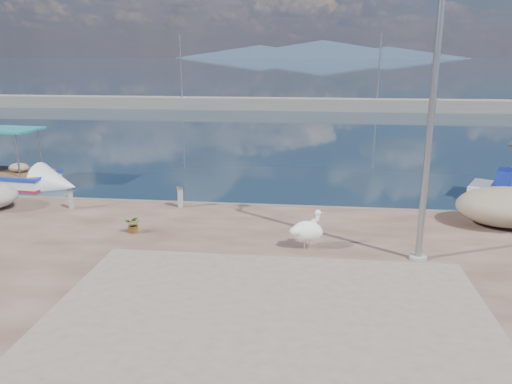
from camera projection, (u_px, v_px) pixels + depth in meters
The scene contains 11 objects.
ground at pixel (239, 281), 12.74m from camera, with size 1400.00×1400.00×0.00m, color #162635.
quay_patch at pixel (267, 327), 9.62m from camera, with size 9.00×7.00×0.01m, color gray.
breakwater at pixel (297, 104), 50.85m from camera, with size 120.00×2.20×7.50m.
mountains at pixel (318, 50), 631.69m from camera, with size 370.00×280.00×22.00m.
boat_left at pixel (5, 179), 22.01m from camera, with size 6.22×2.57×2.91m.
pelican at pixel (308, 231), 13.37m from camera, with size 1.12×0.79×1.08m.
lamp_post at pixel (430, 131), 11.94m from camera, with size 0.44×0.96×7.00m.
bollard_near at pixel (180, 196), 17.01m from camera, with size 0.25×0.25×0.75m.
bollard_far at pixel (71, 198), 16.88m from camera, with size 0.22×0.22×0.67m.
potted_plant at pixel (134, 224), 14.64m from camera, with size 0.47×0.41×0.52m, color #33722D.
net_pile_c at pixel (507, 207), 15.19m from camera, with size 2.99×2.14×1.17m, color tan.
Camera 1 is at (1.78, -11.53, 5.60)m, focal length 35.00 mm.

